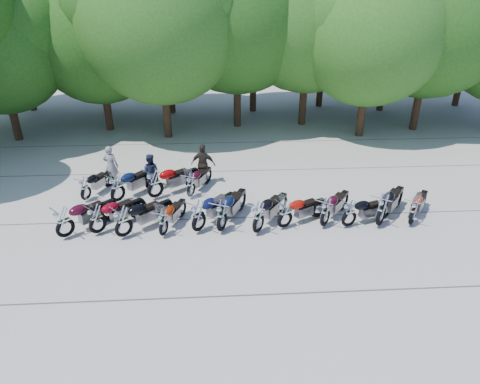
{
  "coord_description": "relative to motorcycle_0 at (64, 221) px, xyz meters",
  "views": [
    {
      "loc": [
        -0.86,
        -12.67,
        8.12
      ],
      "look_at": [
        0.0,
        1.5,
        1.1
      ],
      "focal_mm": 32.0,
      "sensor_mm": 36.0,
      "label": 1
    }
  ],
  "objects": [
    {
      "name": "tree_4",
      "position": [
        6.69,
        12.65,
        5.95
      ],
      "size": [
        9.13,
        9.13,
        11.2
      ],
      "color": "#3A2614",
      "rests_on": "ground"
    },
    {
      "name": "tree_6",
      "position": [
        13.71,
        10.38,
        5.13
      ],
      "size": [
        8.0,
        8.0,
        9.82
      ],
      "color": "#3A2614",
      "rests_on": "ground"
    },
    {
      "name": "tree_7",
      "position": [
        17.36,
        11.35,
        5.7
      ],
      "size": [
        8.79,
        8.79,
        10.79
      ],
      "color": "#3A2614",
      "rests_on": "ground"
    },
    {
      "name": "ground",
      "position": [
        6.15,
        -0.44,
        -0.69
      ],
      "size": [
        90.0,
        90.0,
        0.0
      ],
      "primitive_type": "plane",
      "color": "#A49F94",
      "rests_on": "ground"
    },
    {
      "name": "motorcycle_4",
      "position": [
        4.63,
        0.12,
        0.01
      ],
      "size": [
        2.14,
        2.4,
        1.4
      ],
      "primitive_type": null,
      "rotation": [
        0.0,
        0.0,
        2.46
      ],
      "color": "#0C1035",
      "rests_on": "ground"
    },
    {
      "name": "motorcycle_1",
      "position": [
        1.06,
        0.2,
        -0.03
      ],
      "size": [
        2.19,
        2.09,
        1.31
      ],
      "primitive_type": null,
      "rotation": [
        0.0,
        0.0,
        2.31
      ],
      "color": "maroon",
      "rests_on": "ground"
    },
    {
      "name": "motorcycle_14",
      "position": [
        2.78,
        2.87,
        0.03
      ],
      "size": [
        2.5,
        2.15,
        1.44
      ],
      "primitive_type": null,
      "rotation": [
        0.0,
        0.0,
        2.21
      ],
      "color": "#960506",
      "rests_on": "ground"
    },
    {
      "name": "motorcycle_11",
      "position": [
        12.43,
        0.13,
        -0.06
      ],
      "size": [
        1.88,
        2.17,
        1.25
      ],
      "primitive_type": null,
      "rotation": [
        0.0,
        0.0,
        2.49
      ],
      "color": "maroon",
      "rests_on": "ground"
    },
    {
      "name": "motorcycle_13",
      "position": [
        1.3,
        2.63,
        0.01
      ],
      "size": [
        2.17,
        2.34,
        1.39
      ],
      "primitive_type": null,
      "rotation": [
        0.0,
        0.0,
        2.43
      ],
      "color": "#0B1433",
      "rests_on": "ground"
    },
    {
      "name": "tree_3",
      "position": [
        2.58,
        10.8,
        5.64
      ],
      "size": [
        8.7,
        8.7,
        10.67
      ],
      "color": "#3A2614",
      "rests_on": "ground"
    },
    {
      "name": "tree_10",
      "position": [
        -2.14,
        16.53,
        4.97
      ],
      "size": [
        7.78,
        7.78,
        9.55
      ],
      "color": "#3A2614",
      "rests_on": "ground"
    },
    {
      "name": "tree_11",
      "position": [
        2.39,
        15.99,
        4.81
      ],
      "size": [
        7.56,
        7.56,
        9.28
      ],
      "color": "#3A2614",
      "rests_on": "ground"
    },
    {
      "name": "tree_12",
      "position": [
        7.95,
        16.03,
        5.04
      ],
      "size": [
        7.88,
        7.88,
        9.67
      ],
      "color": "#3A2614",
      "rests_on": "ground"
    },
    {
      "name": "rider_1",
      "position": [
        2.49,
        3.79,
        0.13
      ],
      "size": [
        0.87,
        0.72,
        1.63
      ],
      "primitive_type": "imported",
      "rotation": [
        0.0,
        0.0,
        3.01
      ],
      "color": "#1F2842",
      "rests_on": "ground"
    },
    {
      "name": "rider_2",
      "position": [
        4.74,
        4.24,
        0.24
      ],
      "size": [
        1.15,
        0.66,
        1.84
      ],
      "primitive_type": "imported",
      "rotation": [
        0.0,
        0.0,
        2.94
      ],
      "color": "black",
      "rests_on": "ground"
    },
    {
      "name": "tree_15",
      "position": [
        22.77,
        16.59,
        6.34
      ],
      "size": [
        9.67,
        9.67,
        11.86
      ],
      "color": "#3A2614",
      "rests_on": "ground"
    },
    {
      "name": "motorcycle_8",
      "position": [
        9.2,
        0.21,
        -0.04
      ],
      "size": [
        1.99,
        2.23,
        1.3
      ],
      "primitive_type": null,
      "rotation": [
        0.0,
        0.0,
        2.47
      ],
      "color": "#350717",
      "rests_on": "ground"
    },
    {
      "name": "tree_2",
      "position": [
        -1.1,
        12.4,
        4.63
      ],
      "size": [
        7.31,
        7.31,
        8.97
      ],
      "color": "#3A2614",
      "rests_on": "ground"
    },
    {
      "name": "tree_9",
      "position": [
        -7.38,
        17.15,
        4.83
      ],
      "size": [
        7.59,
        7.59,
        9.32
      ],
      "color": "#3A2614",
      "rests_on": "ground"
    },
    {
      "name": "motorcycle_2",
      "position": [
        2.03,
        -0.1,
        0.0
      ],
      "size": [
        2.32,
        2.18,
        1.38
      ],
      "primitive_type": null,
      "rotation": [
        0.0,
        0.0,
        2.3
      ],
      "color": "black",
      "rests_on": "ground"
    },
    {
      "name": "motorcycle_12",
      "position": [
        -0.05,
        2.87,
        -0.1
      ],
      "size": [
        1.43,
        2.16,
        1.18
      ],
      "primitive_type": null,
      "rotation": [
        0.0,
        0.0,
        2.72
      ],
      "color": "black",
      "rests_on": "ground"
    },
    {
      "name": "motorcycle_7",
      "position": [
        7.73,
        0.18,
        -0.05
      ],
      "size": [
        2.32,
        1.69,
        1.28
      ],
      "primitive_type": null,
      "rotation": [
        0.0,
        0.0,
        2.07
      ],
      "color": "#9E0F05",
      "rests_on": "ground"
    },
    {
      "name": "motorcycle_10",
      "position": [
        11.24,
        0.13,
        0.04
      ],
      "size": [
        2.25,
        2.47,
        1.45
      ],
      "primitive_type": null,
      "rotation": [
        0.0,
        0.0,
        2.44
      ],
      "color": "black",
      "rests_on": "ground"
    },
    {
      "name": "motorcycle_6",
      "position": [
        6.74,
        -0.1,
        0.01
      ],
      "size": [
        2.03,
        2.42,
        1.38
      ],
      "primitive_type": null,
      "rotation": [
        0.0,
        0.0,
        2.52
      ],
      "color": "black",
      "rests_on": "ground"
    },
    {
      "name": "motorcycle_15",
      "position": [
        4.23,
        2.9,
        -0.07
      ],
      "size": [
        1.51,
        2.25,
        1.23
      ],
      "primitive_type": null,
      "rotation": [
        0.0,
        0.0,
        2.71
      ],
      "color": "black",
      "rests_on": "ground"
    },
    {
      "name": "motorcycle_0",
      "position": [
        0.0,
        0.0,
        0.0
      ],
      "size": [
        2.24,
        2.23,
        1.37
      ],
      "primitive_type": null,
      "rotation": [
        0.0,
        0.0,
        2.35
      ],
      "color": "#360716",
      "rests_on": "ground"
    },
    {
      "name": "tree_13",
      "position": [
        12.84,
        17.04,
        5.35
      ],
      "size": [
        8.31,
        8.31,
        10.2
      ],
      "color": "#3A2614",
      "rests_on": "ground"
    },
    {
      "name": "tree_14",
      "position": [
        16.83,
        15.66,
        5.14
      ],
      "size": [
        8.02,
        8.02,
        9.84
      ],
      "color": "#3A2614",
      "rests_on": "ground"
    },
    {
      "name": "motorcycle_3",
      "position": [
        3.4,
        -0.07,
        -0.1
      ],
      "size": [
        1.32,
        2.16,
        1.17
      ],
      "primitive_type": null,
      "rotation": [
        0.0,
        0.0,
        2.78
      ],
      "color": "maroon",
      "rests_on": "ground"
    },
    {
      "name": "motorcycle_9",
      "position": [
        10.06,
        0.12,
        -0.07
      ],
      "size": [
        2.29,
        1.39,
        1.24
      ],
      "primitive_type": null,
      "rotation": [
        0.0,
        0.0,
        1.92
      ],
      "color": "black",
      "rests_on": "ground"
    },
    {
      "name": "rider_0",
      "position": [
        0.72,
        4.4,
        0.22
      ],
      "size": [
        0.73,
        0.56,
        1.8
      ],
      "primitive_type": "imported",
      "rotation": [
        0.0,
        0.0,
        2.93
      ],
      "color": "gray",
      "rests_on": "ground"
    },
    {
      "name": "motorcycle_5",
      "position": [
        5.45,
        0.09,
        0.03
      ],
      "size": [
        1.76,
        2.6,
        1.42
      ],
      "primitive_type": null,
      "rotation": [
        0.0,
        0.0,
        2.7
      ],
      "color": "#0B1632",
      "rests_on": "ground"
    },
    {
      "name": "tree_5",
      "position": [
        10.77,
        12.77,
        5.89
      ],
      "size": [
        9.04,
        9.04,
        11.1
      ],
      "color": "#3A2614",
      "rests_on": "ground"
    }
  ]
}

